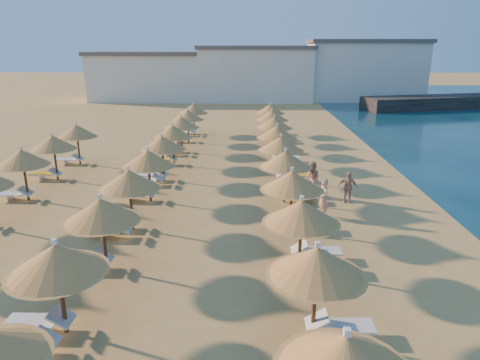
{
  "coord_description": "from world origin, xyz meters",
  "views": [
    {
      "loc": [
        0.99,
        -14.98,
        7.28
      ],
      "look_at": [
        0.54,
        4.0,
        1.3
      ],
      "focal_mm": 32.0,
      "sensor_mm": 36.0,
      "label": 1
    }
  ],
  "objects_px": {
    "beachgoer_c": "(348,187)",
    "beachgoer_a": "(323,198)",
    "parasol_row_east": "(288,170)",
    "jetty": "(478,101)",
    "beachgoer_b": "(312,180)",
    "parasol_row_west": "(139,169)"
  },
  "relations": [
    {
      "from": "beachgoer_c",
      "to": "beachgoer_a",
      "type": "bearing_deg",
      "value": -107.37
    },
    {
      "from": "parasol_row_east",
      "to": "beachgoer_a",
      "type": "relative_size",
      "value": 22.24
    },
    {
      "from": "jetty",
      "to": "beachgoer_c",
      "type": "distance_m",
      "value": 41.54
    },
    {
      "from": "jetty",
      "to": "beachgoer_a",
      "type": "relative_size",
      "value": 16.94
    },
    {
      "from": "beachgoer_a",
      "to": "beachgoer_b",
      "type": "distance_m",
      "value": 2.64
    },
    {
      "from": "parasol_row_east",
      "to": "parasol_row_west",
      "type": "bearing_deg",
      "value": 180.0
    },
    {
      "from": "parasol_row_west",
      "to": "beachgoer_c",
      "type": "height_order",
      "value": "parasol_row_west"
    },
    {
      "from": "parasol_row_east",
      "to": "parasol_row_west",
      "type": "distance_m",
      "value": 6.52
    },
    {
      "from": "beachgoer_a",
      "to": "beachgoer_b",
      "type": "relative_size",
      "value": 0.97
    },
    {
      "from": "parasol_row_west",
      "to": "beachgoer_a",
      "type": "distance_m",
      "value": 8.16
    },
    {
      "from": "beachgoer_c",
      "to": "jetty",
      "type": "bearing_deg",
      "value": 75.96
    },
    {
      "from": "parasol_row_west",
      "to": "beachgoer_c",
      "type": "distance_m",
      "value": 9.84
    },
    {
      "from": "parasol_row_east",
      "to": "beachgoer_b",
      "type": "relative_size",
      "value": 21.61
    },
    {
      "from": "beachgoer_a",
      "to": "beachgoer_c",
      "type": "xyz_separation_m",
      "value": [
        1.51,
        1.96,
        -0.12
      ]
    },
    {
      "from": "beachgoer_a",
      "to": "beachgoer_b",
      "type": "height_order",
      "value": "beachgoer_b"
    },
    {
      "from": "beachgoer_a",
      "to": "beachgoer_c",
      "type": "relative_size",
      "value": 1.15
    },
    {
      "from": "parasol_row_east",
      "to": "beachgoer_b",
      "type": "height_order",
      "value": "parasol_row_east"
    },
    {
      "from": "jetty",
      "to": "parasol_row_west",
      "type": "bearing_deg",
      "value": -147.12
    },
    {
      "from": "beachgoer_b",
      "to": "beachgoer_c",
      "type": "relative_size",
      "value": 1.19
    },
    {
      "from": "jetty",
      "to": "parasol_row_east",
      "type": "relative_size",
      "value": 0.76
    },
    {
      "from": "parasol_row_east",
      "to": "parasol_row_west",
      "type": "relative_size",
      "value": 1.0
    },
    {
      "from": "jetty",
      "to": "beachgoer_a",
      "type": "distance_m",
      "value": 44.01
    }
  ]
}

